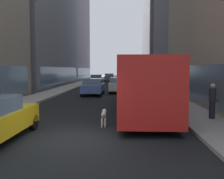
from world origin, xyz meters
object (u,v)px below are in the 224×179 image
car_white_van (118,85)px  car_blue_hatchback (93,87)px  car_grey_wagon (109,77)px  dalmatian_dog (104,115)px  car_silver_sedan (121,77)px  transit_bus (142,82)px  car_black_suv (96,79)px  pedestrian_with_handbag (212,101)px

car_white_van → car_blue_hatchback: bearing=-131.0°
car_grey_wagon → dalmatian_dog: size_ratio=4.90×
car_silver_sedan → dalmatian_dog: 41.42m
car_silver_sedan → car_grey_wagon: bearing=162.1°
transit_bus → car_silver_sedan: transit_bus is taller
car_blue_hatchback → car_black_suv: same height
dalmatian_dog → car_silver_sedan: bearing=89.6°
car_grey_wagon → car_silver_sedan: size_ratio=1.07×
car_black_suv → car_silver_sedan: size_ratio=1.01×
car_black_suv → car_silver_sedan: same height
transit_bus → car_grey_wagon: size_ratio=2.44×
car_blue_hatchback → pedestrian_with_handbag: (7.25, -12.34, 0.19)m
car_blue_hatchback → car_silver_sedan: bearing=85.1°
pedestrian_with_handbag → car_white_van: bearing=107.8°
car_grey_wagon → car_white_van: size_ratio=1.03×
transit_bus → car_silver_sedan: size_ratio=2.62×
car_silver_sedan → car_white_van: 25.11m
car_white_van → pedestrian_with_handbag: (4.85, -15.10, 0.19)m
car_white_van → pedestrian_with_handbag: 15.86m
pedestrian_with_handbag → car_grey_wagon: bearing=100.0°
transit_bus → car_silver_sedan: bearing=92.4°
transit_bus → dalmatian_dog: transit_bus is taller
transit_bus → car_white_van: transit_bus is taller
pedestrian_with_handbag → dalmatian_dog: bearing=-166.8°
car_white_van → pedestrian_with_handbag: size_ratio=2.71×
transit_bus → car_black_suv: transit_bus is taller
dalmatian_dog → car_black_suv: bearing=96.7°
car_blue_hatchback → dalmatian_dog: car_blue_hatchback is taller
car_silver_sedan → car_white_van: size_ratio=0.96×
transit_bus → pedestrian_with_handbag: 4.09m
car_silver_sedan → pedestrian_with_handbag: 40.50m
car_silver_sedan → pedestrian_with_handbag: size_ratio=2.60×
transit_bus → pedestrian_with_handbag: size_ratio=6.82×
car_black_suv → car_white_van: (4.00, -15.23, 0.00)m
car_black_suv → car_silver_sedan: bearing=68.0°
car_white_van → pedestrian_with_handbag: bearing=-72.2°
car_blue_hatchback → car_grey_wagon: 28.64m
car_black_suv → pedestrian_with_handbag: 31.59m
car_grey_wagon → car_silver_sedan: 2.52m
transit_bus → car_blue_hatchback: transit_bus is taller
dalmatian_dog → pedestrian_with_handbag: 5.33m
pedestrian_with_handbag → transit_bus: bearing=143.9°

